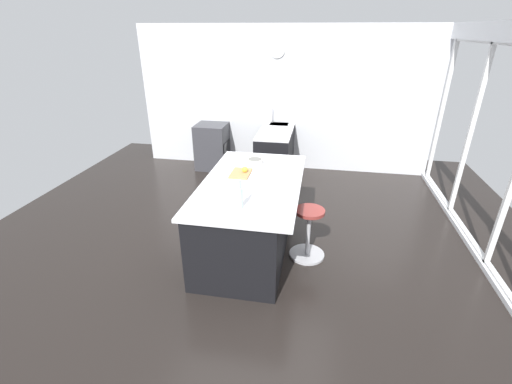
% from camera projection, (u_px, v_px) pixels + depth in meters
% --- Properties ---
extents(ground_plane, '(7.76, 7.76, 0.00)m').
position_uv_depth(ground_plane, '(254.00, 243.00, 4.69)').
color(ground_plane, black).
extents(interior_partition_left, '(0.15, 5.67, 2.70)m').
position_uv_depth(interior_partition_left, '(283.00, 100.00, 6.77)').
color(interior_partition_left, silver).
rests_on(interior_partition_left, ground_plane).
extents(sink_cabinet, '(1.96, 0.60, 1.21)m').
position_uv_depth(sink_cabinet, '(277.00, 149.00, 6.84)').
color(sink_cabinet, black).
rests_on(sink_cabinet, ground_plane).
extents(oven_range, '(0.60, 0.61, 0.90)m').
position_uv_depth(oven_range, '(212.00, 146.00, 7.07)').
color(oven_range, '#38383D').
rests_on(oven_range, ground_plane).
extents(kitchen_island, '(2.13, 1.18, 0.92)m').
position_uv_depth(kitchen_island, '(248.00, 214.00, 4.44)').
color(kitchen_island, black).
rests_on(kitchen_island, ground_plane).
extents(stool_by_window, '(0.44, 0.44, 0.65)m').
position_uv_depth(stool_by_window, '(308.00, 235.00, 4.30)').
color(stool_by_window, '#B7B7BC').
rests_on(stool_by_window, ground_plane).
extents(cutting_board, '(0.36, 0.24, 0.02)m').
position_uv_depth(cutting_board, '(241.00, 173.00, 4.45)').
color(cutting_board, tan).
rests_on(cutting_board, kitchen_island).
extents(apple_yellow, '(0.07, 0.07, 0.07)m').
position_uv_depth(apple_yellow, '(245.00, 169.00, 4.44)').
color(apple_yellow, gold).
rests_on(apple_yellow, cutting_board).
extents(water_bottle, '(0.06, 0.06, 0.31)m').
position_uv_depth(water_bottle, '(240.00, 197.00, 3.57)').
color(water_bottle, silver).
rests_on(water_bottle, kitchen_island).
extents(fruit_bowl, '(0.22, 0.22, 0.07)m').
position_uv_depth(fruit_bowl, '(255.00, 161.00, 4.77)').
color(fruit_bowl, silver).
rests_on(fruit_bowl, kitchen_island).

